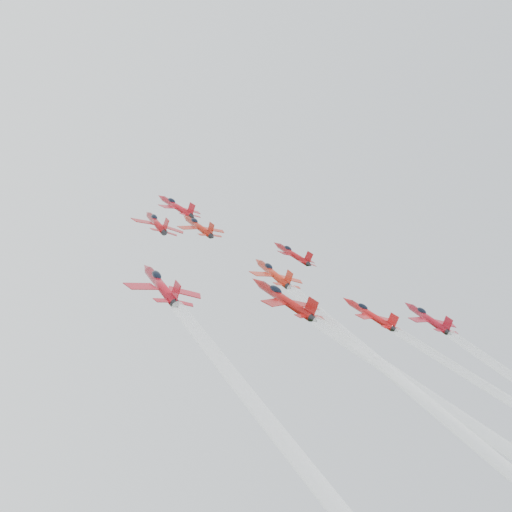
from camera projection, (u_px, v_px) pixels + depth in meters
jet_lead at (176, 206)px, 140.53m from camera, size 9.71×12.21×8.52m
jet_row2_left at (156, 222)px, 120.00m from camera, size 9.44×11.86×8.29m
jet_row2_center at (198, 226)px, 129.04m from camera, size 9.30×11.69×8.17m
jet_row2_right at (292, 254)px, 133.86m from camera, size 8.88×11.16×7.79m
jet_center at (490, 433)px, 76.31m from camera, size 9.51×86.79×58.27m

